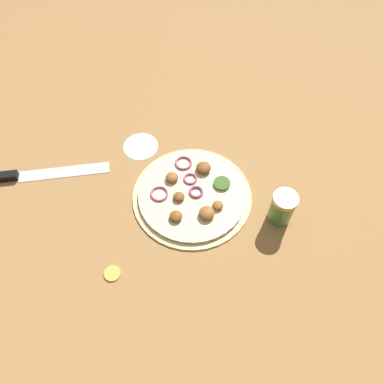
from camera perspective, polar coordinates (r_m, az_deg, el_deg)
ground_plane at (r=0.87m, az=0.00°, el=-0.67°), size 3.00×3.00×0.00m
pizza at (r=0.86m, az=0.03°, el=-0.34°), size 0.28×0.28×0.03m
knife at (r=0.98m, az=-24.70°, el=2.30°), size 0.31×0.06×0.02m
spice_jar at (r=0.83m, az=13.57°, el=-2.35°), size 0.05×0.05×0.08m
loose_cap at (r=0.80m, az=-12.07°, el=-12.00°), size 0.03×0.03×0.01m
flour_patch at (r=0.96m, az=-7.82°, el=6.93°), size 0.09×0.09×0.00m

